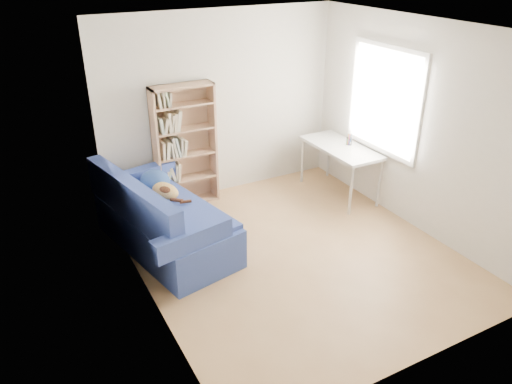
{
  "coord_description": "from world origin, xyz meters",
  "views": [
    {
      "loc": [
        -2.78,
        -4.22,
        3.32
      ],
      "look_at": [
        -0.42,
        0.16,
        0.85
      ],
      "focal_mm": 35.0,
      "sensor_mm": 36.0,
      "label": 1
    }
  ],
  "objects_px": {
    "desk": "(341,151)",
    "pen_cup": "(349,140)",
    "bookshelf": "(185,151)",
    "sofa": "(162,220)"
  },
  "relations": [
    {
      "from": "bookshelf",
      "to": "pen_cup",
      "type": "relative_size",
      "value": 10.38
    },
    {
      "from": "sofa",
      "to": "pen_cup",
      "type": "height_order",
      "value": "sofa"
    },
    {
      "from": "sofa",
      "to": "pen_cup",
      "type": "bearing_deg",
      "value": -8.47
    },
    {
      "from": "sofa",
      "to": "bookshelf",
      "type": "distance_m",
      "value": 1.26
    },
    {
      "from": "desk",
      "to": "pen_cup",
      "type": "bearing_deg",
      "value": -0.11
    },
    {
      "from": "sofa",
      "to": "bookshelf",
      "type": "bearing_deg",
      "value": 42.22
    },
    {
      "from": "desk",
      "to": "pen_cup",
      "type": "height_order",
      "value": "pen_cup"
    },
    {
      "from": "bookshelf",
      "to": "desk",
      "type": "distance_m",
      "value": 2.2
    },
    {
      "from": "pen_cup",
      "to": "desk",
      "type": "bearing_deg",
      "value": 179.89
    },
    {
      "from": "desk",
      "to": "pen_cup",
      "type": "relative_size",
      "value": 7.86
    }
  ]
}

